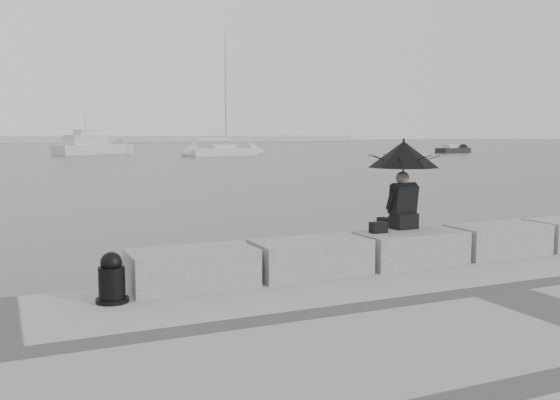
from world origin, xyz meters
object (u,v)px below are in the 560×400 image
sailboat_right (222,151)px  small_motorboat (453,150)px  seated_person (404,165)px  mooring_bollard (112,282)px  motor_cruiser (93,146)px

sailboat_right → small_motorboat: size_ratio=2.54×
small_motorboat → seated_person: bearing=-142.4°
seated_person → sailboat_right: 57.88m
seated_person → mooring_bollard: (-4.53, -0.64, -1.24)m
sailboat_right → small_motorboat: (28.79, -2.74, -0.21)m
seated_person → sailboat_right: size_ratio=0.11×
seated_person → motor_cruiser: bearing=82.4°
small_motorboat → sailboat_right: bearing=162.7°
mooring_bollard → sailboat_right: (20.92, 56.14, -0.22)m
seated_person → sailboat_right: (16.39, 55.50, -1.46)m
mooring_bollard → motor_cruiser: (8.96, 66.56, 0.14)m
mooring_bollard → sailboat_right: bearing=69.6°
mooring_bollard → small_motorboat: mooring_bollard is taller
mooring_bollard → small_motorboat: size_ratio=0.12×
motor_cruiser → small_motorboat: (40.75, -13.16, -0.57)m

